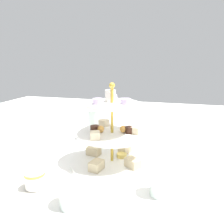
{
  "coord_description": "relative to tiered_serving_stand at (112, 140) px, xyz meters",
  "views": [
    {
      "loc": [
        -0.7,
        -0.19,
        0.36
      ],
      "look_at": [
        0.0,
        0.0,
        0.18
      ],
      "focal_mm": 35.87,
      "sensor_mm": 36.0,
      "label": 1
    }
  ],
  "objects": [
    {
      "name": "teacup_with_saucer",
      "position": [
        -0.21,
        0.17,
        -0.06
      ],
      "size": [
        0.09,
        0.09,
        0.05
      ],
      "color": "white",
      "rests_on": "ground_plane"
    },
    {
      "name": "ground_plane",
      "position": [
        -0.0,
        0.0,
        -0.09
      ],
      "size": [
        2.4,
        2.4,
        0.0
      ],
      "primitive_type": "plane",
      "color": "white"
    },
    {
      "name": "water_glass_short_left",
      "position": [
        -0.25,
        0.03,
        -0.05
      ],
      "size": [
        0.06,
        0.06,
        0.07
      ],
      "primitive_type": "cylinder",
      "color": "silver",
      "rests_on": "ground_plane"
    },
    {
      "name": "butter_knife_right",
      "position": [
        -0.03,
        0.3,
        -0.08
      ],
      "size": [
        0.17,
        0.03,
        0.0
      ],
      "primitive_type": "cube",
      "rotation": [
        0.0,
        0.0,
        3.06
      ],
      "color": "silver",
      "rests_on": "ground_plane"
    },
    {
      "name": "water_glass_mid_back",
      "position": [
        -0.15,
        -0.18,
        -0.04
      ],
      "size": [
        0.06,
        0.06,
        0.08
      ],
      "primitive_type": "cylinder",
      "color": "silver",
      "rests_on": "ground_plane"
    },
    {
      "name": "tiered_serving_stand",
      "position": [
        0.0,
        0.0,
        0.0
      ],
      "size": [
        0.29,
        0.29,
        0.28
      ],
      "color": "white",
      "rests_on": "ground_plane"
    },
    {
      "name": "butter_knife_left",
      "position": [
        0.21,
        -0.22,
        -0.08
      ],
      "size": [
        0.13,
        0.13,
        0.0
      ],
      "primitive_type": "cube",
      "rotation": [
        0.0,
        0.0,
        0.77
      ],
      "color": "silver",
      "rests_on": "ground_plane"
    },
    {
      "name": "water_glass_tall_right",
      "position": [
        0.21,
        0.14,
        -0.02
      ],
      "size": [
        0.07,
        0.07,
        0.14
      ],
      "primitive_type": "cylinder",
      "color": "silver",
      "rests_on": "ground_plane"
    }
  ]
}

